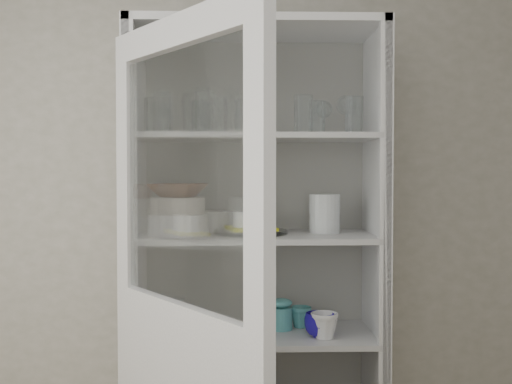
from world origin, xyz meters
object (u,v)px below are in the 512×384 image
(cupboard_door, at_px, (183,376))
(plate_stack_back, at_px, (213,221))
(plate_stack_front, at_px, (178,224))
(glass_platter, at_px, (251,232))
(yellow_trivet, at_px, (251,228))
(white_ramekin, at_px, (251,219))
(pantry_cabinet, at_px, (256,309))
(goblet_1, at_px, (260,116))
(mug_white, at_px, (325,326))
(grey_bowl_stack, at_px, (325,214))
(mug_blue, at_px, (320,325))
(measuring_cups, at_px, (193,331))
(terracotta_bowl, at_px, (178,190))
(goblet_3, at_px, (346,114))
(goblet_0, at_px, (160,117))
(cream_bowl, at_px, (178,206))
(mug_teal, at_px, (300,317))
(white_canister, at_px, (171,314))
(teal_jar, at_px, (281,316))
(goblet_2, at_px, (324,117))

(cupboard_door, xyz_separation_m, plate_stack_back, (0.06, 0.74, 0.43))
(plate_stack_front, height_order, glass_platter, plate_stack_front)
(yellow_trivet, distance_m, white_ramekin, 0.04)
(pantry_cabinet, distance_m, cupboard_door, 0.71)
(cupboard_door, height_order, goblet_1, cupboard_door)
(pantry_cabinet, distance_m, mug_white, 0.32)
(pantry_cabinet, bearing_deg, yellow_trivet, -105.36)
(goblet_1, xyz_separation_m, white_ramekin, (-0.04, -0.09, -0.42))
(grey_bowl_stack, bearing_deg, pantry_cabinet, 171.39)
(mug_blue, xyz_separation_m, measuring_cups, (-0.50, 0.03, -0.03))
(yellow_trivet, bearing_deg, grey_bowl_stack, 6.57)
(plate_stack_back, xyz_separation_m, mug_blue, (0.43, -0.23, -0.39))
(cupboard_door, relative_size, terracotta_bowl, 9.00)
(cupboard_door, xyz_separation_m, goblet_3, (0.62, 0.67, 0.88))
(goblet_0, bearing_deg, cream_bowl, -60.34)
(pantry_cabinet, relative_size, plate_stack_back, 10.99)
(mug_teal, relative_size, measuring_cups, 0.88)
(goblet_1, xyz_separation_m, white_canister, (-0.37, -0.03, -0.82))
(goblet_0, height_order, goblet_3, goblet_3)
(goblet_1, height_order, mug_teal, goblet_1)
(plate_stack_back, bearing_deg, pantry_cabinet, -23.60)
(terracotta_bowl, bearing_deg, plate_stack_back, 54.50)
(plate_stack_back, relative_size, yellow_trivet, 1.04)
(cupboard_door, height_order, white_canister, cupboard_door)
(white_ramekin, relative_size, teal_jar, 1.30)
(cupboard_door, relative_size, white_canister, 15.34)
(white_ramekin, bearing_deg, goblet_0, 160.97)
(grey_bowl_stack, xyz_separation_m, mug_white, (-0.02, -0.14, -0.43))
(cream_bowl, relative_size, teal_jar, 1.94)
(goblet_1, xyz_separation_m, terracotta_bowl, (-0.33, -0.11, -0.30))
(glass_platter, relative_size, white_ramekin, 2.07)
(terracotta_bowl, bearing_deg, cream_bowl, 0.00)
(cupboard_door, distance_m, cream_bowl, 0.75)
(white_ramekin, distance_m, mug_white, 0.51)
(goblet_3, height_order, mug_teal, goblet_3)
(goblet_2, distance_m, measuring_cups, 1.03)
(goblet_2, height_order, white_canister, goblet_2)
(pantry_cabinet, bearing_deg, mug_white, -34.13)
(grey_bowl_stack, bearing_deg, goblet_0, 171.98)
(cupboard_door, xyz_separation_m, cream_bowl, (-0.07, 0.55, 0.51))
(yellow_trivet, relative_size, grey_bowl_stack, 1.15)
(cupboard_door, distance_m, white_canister, 0.65)
(grey_bowl_stack, relative_size, mug_blue, 1.32)
(pantry_cabinet, xyz_separation_m, cupboard_door, (-0.24, -0.66, -0.07))
(plate_stack_front, distance_m, cream_bowl, 0.08)
(cupboard_door, relative_size, goblet_1, 12.29)
(glass_platter, distance_m, mug_white, 0.47)
(cupboard_door, height_order, teal_jar, cupboard_door)
(glass_platter, height_order, white_ramekin, white_ramekin)
(plate_stack_front, bearing_deg, grey_bowl_stack, 6.02)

